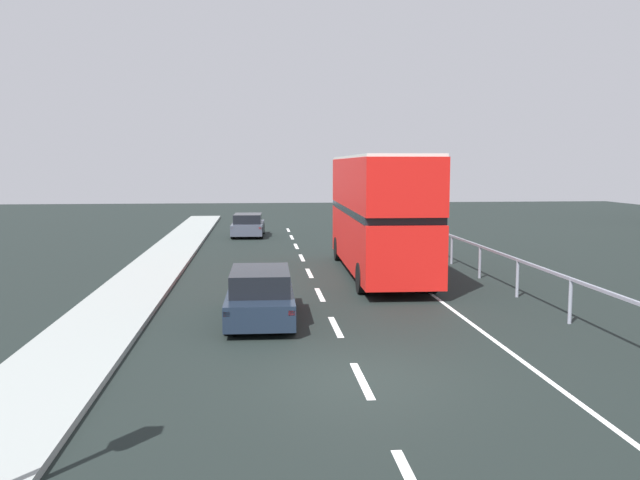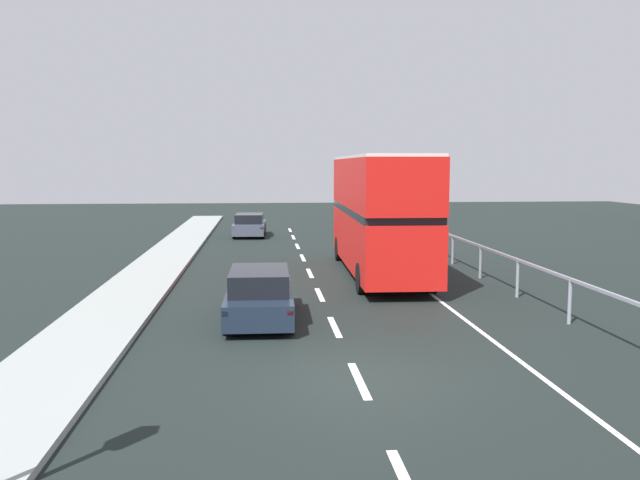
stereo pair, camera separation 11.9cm
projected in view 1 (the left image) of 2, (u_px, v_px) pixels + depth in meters
ground_plane at (360, 379)px, 12.87m from camera, size 75.91×120.00×0.10m
near_sidewalk_kerb at (43, 382)px, 12.30m from camera, size 2.28×80.00×0.14m
lane_paint_markings at (382, 291)px, 21.65m from camera, size 3.70×46.00×0.01m
bridge_side_railing at (498, 258)px, 22.24m from camera, size 0.10×42.00×1.21m
double_decker_bus_red at (379, 212)px, 24.62m from camera, size 2.74×10.57×4.45m
hatchback_car_near at (260, 295)px, 17.50m from camera, size 1.82×4.48×1.38m
sedan_car_ahead at (248, 225)px, 38.25m from camera, size 1.93×4.14×1.31m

